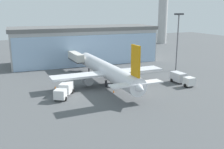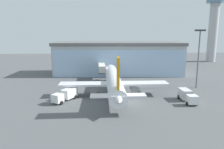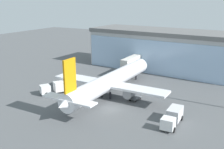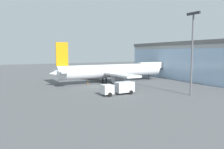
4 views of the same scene
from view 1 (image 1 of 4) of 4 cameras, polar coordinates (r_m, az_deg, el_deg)
The scene contains 11 objects.
ground at distance 61.22m, azimuth 4.90°, elevation -3.32°, with size 240.00×240.00×0.00m, color #545659.
terminal_building at distance 92.62m, azimuth -6.06°, elevation 6.52°, with size 50.63×18.61×12.45m.
jet_bridge at distance 81.75m, azimuth -8.37°, elevation 4.01°, with size 2.28×14.40×5.55m.
control_tower at distance 146.39m, azimuth 11.13°, elevation 15.29°, with size 9.75×9.75×36.24m.
apron_light_mast at distance 80.79m, azimuth 14.11°, elevation 7.96°, with size 3.20×0.40×17.07m.
airplane at distance 64.59m, azimuth -1.07°, elevation 0.82°, with size 28.27×36.72×11.58m.
catering_truck at distance 57.01m, azimuth -10.29°, elevation -3.27°, with size 5.75×7.35×2.65m.
fuel_truck at distance 67.58m, azimuth 14.87°, elevation -0.79°, with size 2.57×7.32×2.65m.
baggage_cart at distance 68.05m, azimuth 3.83°, elevation -1.08°, with size 1.84×2.93×1.50m.
safety_cone_nose at distance 58.97m, azimuth 0.36°, elevation -3.67°, with size 0.36×0.36×0.55m, color orange.
safety_cone_wingtip at distance 63.36m, azimuth -12.26°, elevation -2.74°, with size 0.36×0.36×0.55m, color orange.
Camera 1 is at (-28.67, -50.93, 18.20)m, focal length 42.00 mm.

